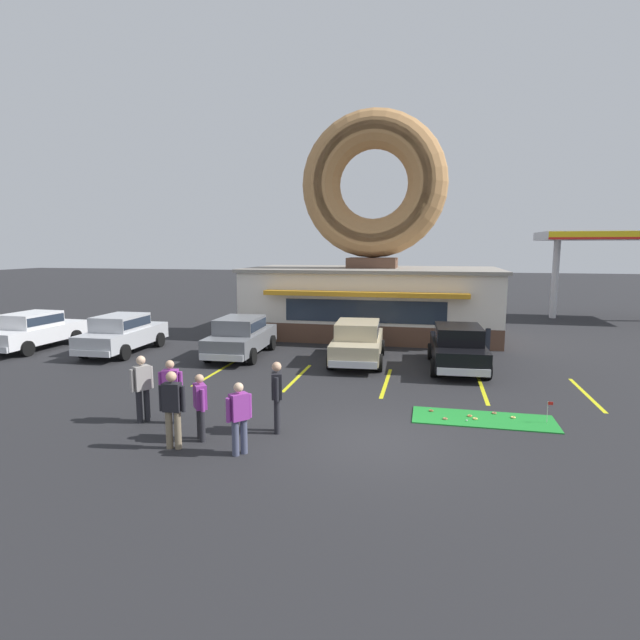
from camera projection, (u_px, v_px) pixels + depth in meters
name	position (u px, v px, depth m)	size (l,w,h in m)	color
ground_plane	(374.00, 440.00, 11.43)	(160.00, 160.00, 0.00)	#232326
donut_shop_building	(372.00, 260.00, 24.72)	(12.30, 6.75, 10.96)	brown
putting_mat	(483.00, 419.00, 12.79)	(3.56, 1.30, 0.03)	#1E842D
mini_donut_near_left	(431.00, 411.00, 13.36)	(0.13, 0.13, 0.04)	brown
mini_donut_near_right	(470.00, 416.00, 12.95)	(0.13, 0.13, 0.04)	#D17F47
mini_donut_mid_left	(513.00, 417.00, 12.83)	(0.13, 0.13, 0.04)	#E5C666
mini_donut_mid_centre	(494.00, 413.00, 13.17)	(0.13, 0.13, 0.04)	#A5724C
mini_donut_mid_right	(445.00, 419.00, 12.74)	(0.13, 0.13, 0.04)	#A5724C
mini_donut_far_left	(475.00, 419.00, 12.74)	(0.13, 0.13, 0.04)	#E5C666
golf_ball	(467.00, 420.00, 12.60)	(0.04, 0.04, 0.04)	white
putting_flag_pin	(549.00, 407.00, 12.44)	(0.13, 0.01, 0.55)	silver
car_champagne	(358.00, 340.00, 19.03)	(2.20, 4.66, 1.60)	#BCAD89
car_grey	(241.00, 335.00, 20.11)	(2.11, 4.62, 1.60)	slate
car_white	(34.00, 329.00, 21.54)	(2.10, 4.62, 1.60)	silver
car_silver	(122.00, 332.00, 20.80)	(2.07, 4.60, 1.60)	#B2B5BA
car_black	(458.00, 345.00, 18.01)	(2.12, 4.63, 1.60)	black
pedestrian_blue_sweater_man	(172.00, 406.00, 10.84)	(0.59, 0.27, 1.74)	#7F7056
pedestrian_hooded_kid	(277.00, 393.00, 11.81)	(0.33, 0.58, 1.72)	#232328
pedestrian_leather_jacket_man	(142.00, 385.00, 12.51)	(0.41, 0.51, 1.71)	#232328
pedestrian_clipboard_woman	(200.00, 404.00, 11.34)	(0.42, 0.49, 1.55)	#232328
pedestrian_beanie_man	(171.00, 389.00, 12.44)	(0.58, 0.33, 1.62)	#474C66
pedestrian_crossing_woman	(239.00, 415.00, 10.54)	(0.43, 0.47, 1.58)	#474C66
trash_bin	(487.00, 338.00, 21.46)	(0.57, 0.57, 0.97)	#232833
gas_station_canopy	(621.00, 239.00, 29.69)	(9.00, 4.46, 5.30)	silver
parking_stripe_far_left	(215.00, 373.00, 17.58)	(0.12, 3.60, 0.01)	yellow
parking_stripe_left	(298.00, 377.00, 16.94)	(0.12, 3.60, 0.01)	yellow
parking_stripe_mid_left	(386.00, 382.00, 16.30)	(0.12, 3.60, 0.01)	yellow
parking_stripe_centre	(482.00, 388.00, 15.66)	(0.12, 3.60, 0.01)	yellow
parking_stripe_mid_right	(586.00, 394.00, 15.01)	(0.12, 3.60, 0.01)	yellow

